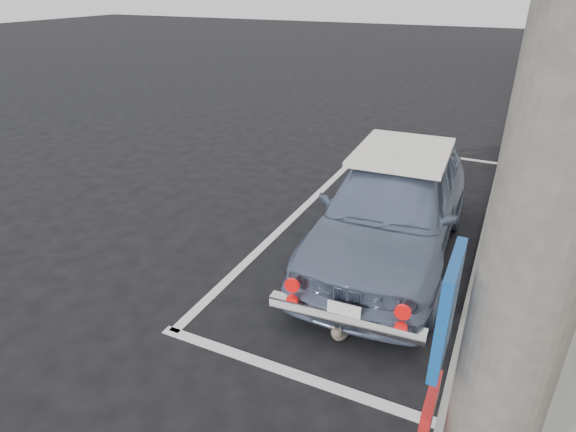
# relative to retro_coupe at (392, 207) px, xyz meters

# --- Properties ---
(ground) EXTENTS (80.00, 80.00, 0.00)m
(ground) POSITION_rel_retro_coupe_xyz_m (-0.71, -2.04, -0.70)
(ground) COLOR black
(ground) RESTS_ON ground
(pline_rear) EXTENTS (3.00, 0.12, 0.01)m
(pline_rear) POSITION_rel_retro_coupe_xyz_m (-0.21, -2.54, -0.70)
(pline_rear) COLOR silver
(pline_rear) RESTS_ON ground
(pline_front) EXTENTS (3.00, 0.12, 0.01)m
(pline_front) POSITION_rel_retro_coupe_xyz_m (-0.21, 4.46, -0.70)
(pline_front) COLOR silver
(pline_front) RESTS_ON ground
(pline_side) EXTENTS (0.12, 7.00, 0.01)m
(pline_side) POSITION_rel_retro_coupe_xyz_m (-1.61, 0.96, -0.70)
(pline_side) COLOR silver
(pline_side) RESTS_ON ground
(retro_coupe) EXTENTS (1.81, 4.16, 1.39)m
(retro_coupe) POSITION_rel_retro_coupe_xyz_m (0.00, 0.00, 0.00)
(retro_coupe) COLOR slate
(retro_coupe) RESTS_ON ground
(cat) EXTENTS (0.21, 0.44, 0.23)m
(cat) POSITION_rel_retro_coupe_xyz_m (0.00, -1.87, -0.60)
(cat) COLOR brown
(cat) RESTS_ON ground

